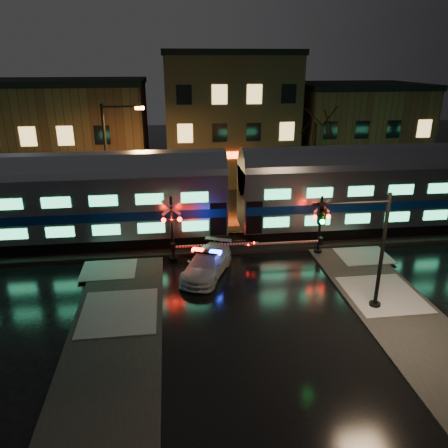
# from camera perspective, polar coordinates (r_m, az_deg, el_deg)

# --- Properties ---
(ground) EXTENTS (120.00, 120.00, 0.00)m
(ground) POSITION_cam_1_polar(r_m,az_deg,el_deg) (24.19, 2.76, -6.88)
(ground) COLOR black
(ground) RESTS_ON ground
(ballast) EXTENTS (90.00, 4.20, 0.24)m
(ballast) POSITION_cam_1_polar(r_m,az_deg,el_deg) (28.61, 1.06, -2.06)
(ballast) COLOR black
(ballast) RESTS_ON ground
(sidewalk_left) EXTENTS (4.00, 20.00, 0.12)m
(sidewalk_left) POSITION_cam_1_polar(r_m,az_deg,el_deg) (18.95, -14.43, -16.05)
(sidewalk_left) COLOR #2D2D2D
(sidewalk_left) RESTS_ON ground
(sidewalk_right) EXTENTS (4.00, 20.00, 0.12)m
(sidewalk_right) POSITION_cam_1_polar(r_m,az_deg,el_deg) (21.42, 23.56, -12.57)
(sidewalk_right) COLOR #2D2D2D
(sidewalk_right) RESTS_ON ground
(building_left) EXTENTS (14.00, 10.00, 9.00)m
(building_left) POSITION_cam_1_polar(r_m,az_deg,el_deg) (44.56, -19.35, 10.95)
(building_left) COLOR brown
(building_left) RESTS_ON ground
(building_mid) EXTENTS (12.00, 11.00, 11.50)m
(building_mid) POSITION_cam_1_polar(r_m,az_deg,el_deg) (44.32, 0.42, 13.68)
(building_mid) COLOR brown
(building_mid) RESTS_ON ground
(building_right) EXTENTS (12.00, 10.00, 8.50)m
(building_right) POSITION_cam_1_polar(r_m,az_deg,el_deg) (47.54, 16.56, 11.50)
(building_right) COLOR brown
(building_right) RESTS_ON ground
(train) EXTENTS (51.00, 3.12, 5.92)m
(train) POSITION_cam_1_polar(r_m,az_deg,el_deg) (27.51, 1.17, 4.22)
(train) COLOR black
(train) RESTS_ON ballast
(police_car) EXTENTS (3.59, 5.02, 1.51)m
(police_car) POSITION_cam_1_polar(r_m,az_deg,el_deg) (24.09, -2.26, -5.18)
(police_car) COLOR silver
(police_car) RESTS_ON ground
(crossing_signal_right) EXTENTS (5.22, 0.63, 3.69)m
(crossing_signal_right) POSITION_cam_1_polar(r_m,az_deg,el_deg) (26.67, 11.68, -1.00)
(crossing_signal_right) COLOR black
(crossing_signal_right) RESTS_ON ground
(crossing_signal_left) EXTENTS (5.66, 0.65, 4.01)m
(crossing_signal_left) POSITION_cam_1_polar(r_m,az_deg,el_deg) (25.27, -5.94, -1.58)
(crossing_signal_left) COLOR black
(crossing_signal_left) RESTS_ON ground
(traffic_light) EXTENTS (3.73, 0.68, 5.77)m
(traffic_light) POSITION_cam_1_polar(r_m,az_deg,el_deg) (20.77, 17.81, -3.40)
(traffic_light) COLOR black
(traffic_light) RESTS_ON ground
(streetlight) EXTENTS (2.84, 0.30, 8.50)m
(streetlight) POSITION_cam_1_polar(r_m,az_deg,el_deg) (31.00, -14.56, 8.35)
(streetlight) COLOR black
(streetlight) RESTS_ON ground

